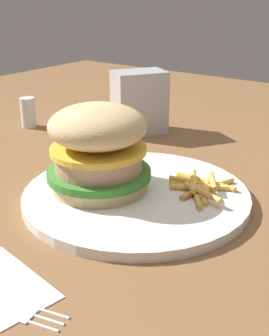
# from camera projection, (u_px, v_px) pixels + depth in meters

# --- Properties ---
(ground_plane) EXTENTS (1.60, 1.60, 0.00)m
(ground_plane) POSITION_uv_depth(u_px,v_px,m) (130.00, 203.00, 0.55)
(ground_plane) COLOR brown
(plate) EXTENTS (0.28, 0.28, 0.01)m
(plate) POSITION_uv_depth(u_px,v_px,m) (135.00, 195.00, 0.56)
(plate) COLOR white
(plate) RESTS_ON ground_plane
(sandwich) EXTENTS (0.13, 0.13, 0.11)m
(sandwich) POSITION_uv_depth(u_px,v_px,m) (98.00, 147.00, 0.55)
(sandwich) COLOR tan
(sandwich) RESTS_ON plate
(fries_pile) EXTENTS (0.09, 0.10, 0.01)m
(fries_pile) POSITION_uv_depth(u_px,v_px,m) (201.00, 187.00, 0.56)
(fries_pile) COLOR #E5B251
(fries_pile) RESTS_ON plate
(napkin_dispenser) EXTENTS (0.10, 0.11, 0.11)m
(napkin_dispenser) POSITION_uv_depth(u_px,v_px,m) (139.00, 102.00, 0.80)
(napkin_dispenser) COLOR #B7BABF
(napkin_dispenser) RESTS_ON ground_plane
(salt_shaker) EXTENTS (0.03, 0.03, 0.06)m
(salt_shaker) POSITION_uv_depth(u_px,v_px,m) (28.00, 112.00, 0.84)
(salt_shaker) COLOR white
(salt_shaker) RESTS_ON ground_plane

